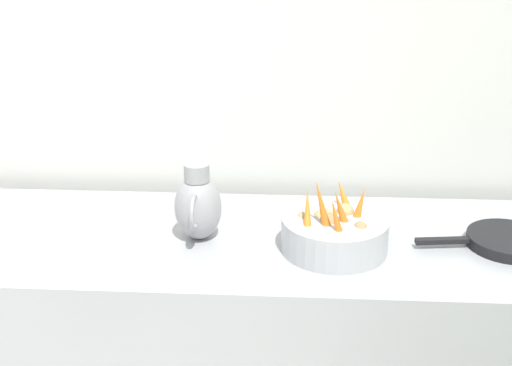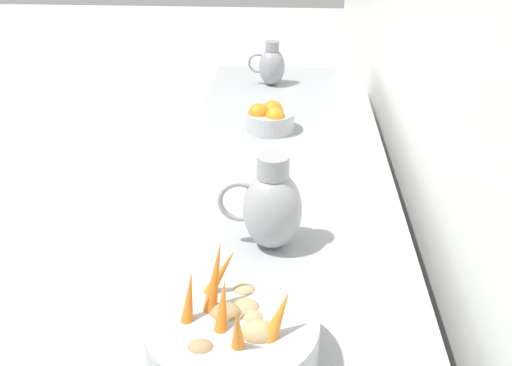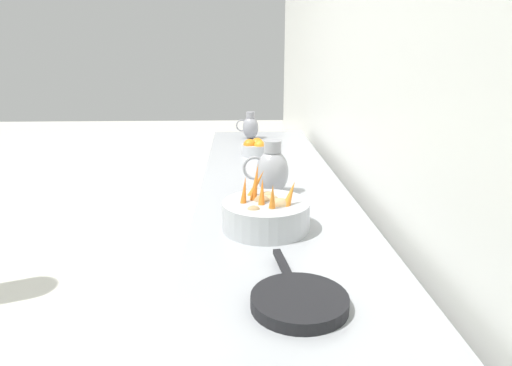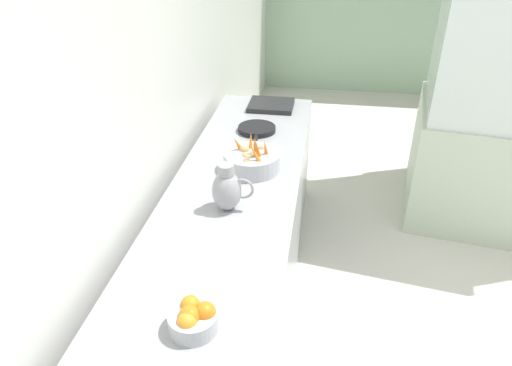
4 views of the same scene
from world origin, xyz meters
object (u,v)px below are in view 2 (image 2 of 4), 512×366
Objects in this scene: orange_bowl at (270,118)px; metal_pitcher_tall at (271,207)px; metal_pitcher_short at (271,65)px; vegetable_colander at (233,340)px.

metal_pitcher_tall reaches higher than orange_bowl.
metal_pitcher_short reaches higher than orange_bowl.
vegetable_colander is 0.44m from metal_pitcher_tall.
metal_pitcher_tall reaches higher than vegetable_colander.
orange_bowl is 0.57m from metal_pitcher_short.
metal_pitcher_short is at bearing -87.99° from orange_bowl.
metal_pitcher_tall is at bearing 92.60° from metal_pitcher_short.
orange_bowl is 0.72× the size of metal_pitcher_tall.
metal_pitcher_short is at bearing -89.72° from vegetable_colander.
orange_bowl is at bearing -90.53° from vegetable_colander.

